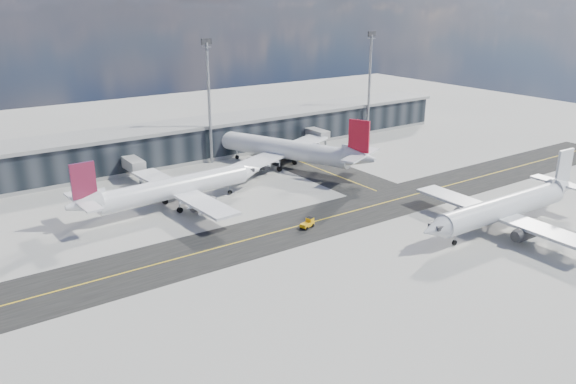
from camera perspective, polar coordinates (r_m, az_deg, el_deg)
name	(u,v)px	position (r m, az deg, el deg)	size (l,w,h in m)	color
ground	(340,226)	(98.01, 5.32, -3.41)	(300.00, 300.00, 0.00)	gray
taxiway_lanes	(320,203)	(108.05, 3.27, -1.17)	(180.00, 63.00, 0.03)	black
terminal_concourse	(198,140)	(141.10, -9.09, 5.20)	(152.00, 19.80, 8.80)	black
floodlight_masts	(209,98)	(132.67, -8.03, 9.46)	(102.50, 0.70, 28.90)	gray
airliner_af	(173,188)	(106.54, -11.61, 0.36)	(39.67, 33.83, 11.75)	white
airliner_redtail	(286,149)	(129.65, -0.24, 4.35)	(36.98, 42.82, 13.27)	white
airliner_near	(506,208)	(101.85, 21.23, -1.48)	(39.18, 33.33, 11.64)	silver
baggage_tug	(308,223)	(96.55, 2.04, -3.16)	(2.89, 2.00, 1.65)	#FFB30D
service_van	(319,153)	(140.75, 3.19, 3.97)	(2.43, 5.27, 1.47)	white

